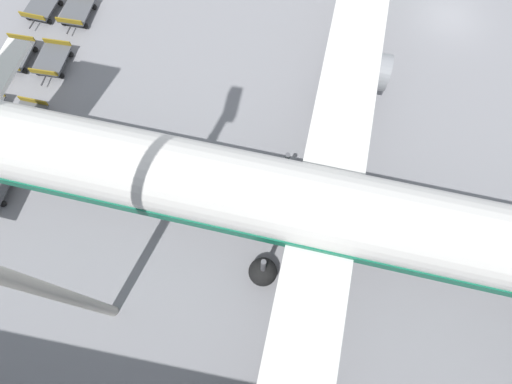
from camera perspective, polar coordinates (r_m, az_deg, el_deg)
ground_plane at (r=31.53m, az=25.96°, el=21.61°), size 500.00×500.00×0.00m
airplane at (r=17.76m, az=12.96°, el=-3.20°), size 37.21×41.18×13.65m
baggage_dolly_row_near_col_c at (r=31.97m, az=-28.22°, el=22.33°), size 3.15×1.95×0.92m
baggage_dolly_row_near_col_d at (r=29.87m, az=-31.09°, el=16.42°), size 3.10×1.85×0.92m
baggage_dolly_row_mid_a_col_c at (r=30.74m, az=-24.19°, el=22.50°), size 3.10×1.85×0.92m
baggage_dolly_row_mid_a_col_d at (r=28.56m, az=-27.09°, el=16.44°), size 3.12×1.87×0.92m
baggage_dolly_row_mid_a_col_e at (r=26.56m, az=-29.95°, el=8.87°), size 3.13×1.91×0.92m
stand_guidance_stripe at (r=22.74m, az=-10.30°, el=4.52°), size 1.31×25.83×0.01m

